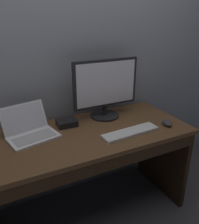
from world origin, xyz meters
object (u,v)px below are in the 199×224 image
(external_monitor, at_px, (106,88))
(computer_mouse, at_px, (167,123))
(external_drive_box, at_px, (67,123))
(laptop_white, at_px, (31,131))
(wired_keyboard, at_px, (130,132))

(external_monitor, distance_m, computer_mouse, 0.55)
(external_drive_box, bearing_deg, external_monitor, 2.18)
(external_drive_box, bearing_deg, laptop_white, -169.71)
(laptop_white, distance_m, wired_keyboard, 0.71)
(wired_keyboard, xyz_separation_m, computer_mouse, (0.33, -0.01, 0.01))
(external_monitor, bearing_deg, external_drive_box, -177.82)
(external_monitor, bearing_deg, computer_mouse, -45.67)
(laptop_white, distance_m, external_drive_box, 0.29)
(laptop_white, bearing_deg, wired_keyboard, -23.26)
(external_monitor, height_order, computer_mouse, external_monitor)
(wired_keyboard, xyz_separation_m, external_drive_box, (-0.37, 0.33, 0.01))
(laptop_white, height_order, external_monitor, external_monitor)
(laptop_white, distance_m, computer_mouse, 1.02)
(computer_mouse, bearing_deg, external_monitor, 146.00)
(laptop_white, xyz_separation_m, external_monitor, (0.63, 0.06, 0.21))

